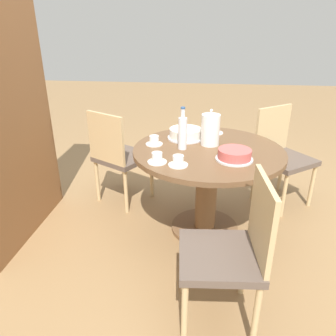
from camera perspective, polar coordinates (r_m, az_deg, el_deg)
ground_plane at (r=2.76m, az=6.34°, el=-10.44°), size 14.00×14.00×0.00m
dining_table at (r=2.50m, az=6.87°, el=-0.59°), size 1.12×1.12×0.70m
chair_a at (r=1.79m, az=11.01°, el=-13.79°), size 0.45×0.45×0.87m
chair_b at (r=3.12m, az=19.10°, el=2.41°), size 0.59×0.59×0.87m
chair_c at (r=2.96m, az=-8.61°, el=2.31°), size 0.57×0.57×0.87m
coffee_pot at (r=2.48m, az=7.40°, el=6.80°), size 0.14×0.14×0.27m
water_bottle at (r=2.38m, az=2.55°, el=6.24°), size 0.06×0.06×0.31m
cake_main at (r=2.63m, az=3.07°, el=5.98°), size 0.29×0.29×0.08m
cake_second at (r=2.25m, az=11.51°, el=2.26°), size 0.25×0.25×0.08m
cup_a at (r=2.49m, az=-2.43°, el=4.72°), size 0.13×0.13×0.07m
cup_b at (r=2.17m, az=-1.91°, el=1.67°), size 0.13×0.13×0.07m
cup_c at (r=2.78m, az=8.29°, el=6.58°), size 0.13×0.13×0.07m
cup_d at (r=2.12m, az=1.79°, el=1.14°), size 0.13×0.13×0.07m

